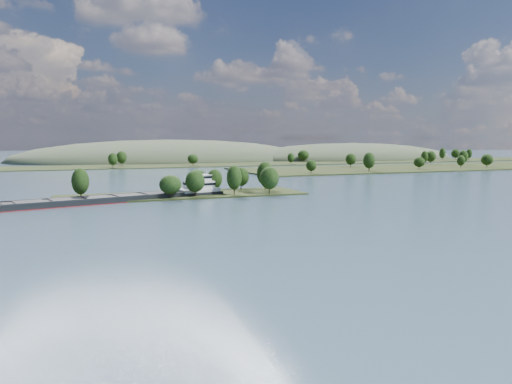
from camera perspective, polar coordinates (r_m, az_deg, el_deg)
name	(u,v)px	position (r m, az deg, el deg)	size (l,w,h in m)	color
ground	(228,217)	(149.10, -3.19, -2.87)	(1800.00, 1800.00, 0.00)	#3C5367
tree_island	(200,186)	(206.40, -6.46, 0.67)	(100.00, 30.12, 13.78)	#232D14
right_bank	(434,166)	(423.95, 19.71, 2.77)	(320.00, 90.00, 14.72)	#232D14
back_shoreline	(132,166)	(423.93, -13.98, 2.91)	(900.00, 60.00, 14.21)	#232D14
hill_east	(350,159)	(577.94, 10.74, 3.74)	(260.00, 140.00, 36.00)	#3C4831
hill_west	(170,161)	(531.16, -9.76, 3.56)	(320.00, 160.00, 44.00)	#3C4831
cargo_barge	(133,196)	(194.15, -13.83, -0.50)	(85.76, 31.08, 11.62)	black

